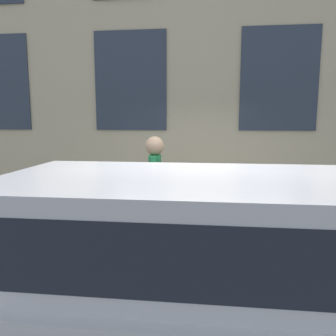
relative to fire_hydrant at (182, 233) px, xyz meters
The scene contains 5 objects.
ground_plane 0.89m from the fire_hydrant, 159.78° to the right, with size 80.00×80.00×0.00m, color #38383A.
sidewalk 0.75m from the fire_hydrant, 24.58° to the right, with size 2.44×60.00×0.16m.
fire_hydrant is the anchor object (origin of this frame).
person 0.84m from the fire_hydrant, 58.59° to the left, with size 0.42×0.28×1.74m.
parked_truck_silver_near 1.97m from the fire_hydrant, behind, with size 1.88×5.28×1.69m.
Camera 1 is at (-3.84, -0.08, 2.15)m, focal length 35.00 mm.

